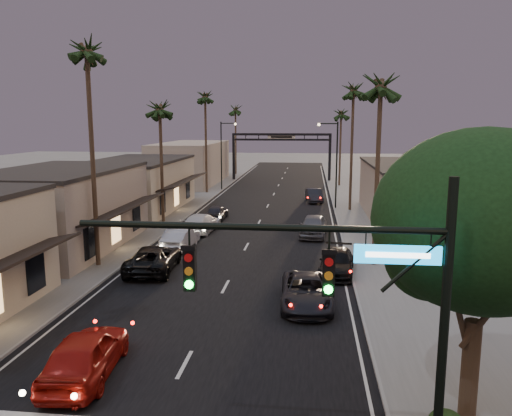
% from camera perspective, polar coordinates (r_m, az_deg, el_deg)
% --- Properties ---
extents(ground, '(200.00, 200.00, 0.00)m').
position_cam_1_polar(ground, '(48.03, 0.73, -0.95)').
color(ground, slate).
rests_on(ground, ground).
extents(road, '(14.00, 120.00, 0.02)m').
position_cam_1_polar(road, '(52.92, 1.26, 0.06)').
color(road, black).
rests_on(road, ground).
extents(sidewalk_left, '(5.00, 92.00, 0.12)m').
position_cam_1_polar(sidewalk_left, '(61.26, -7.05, 1.37)').
color(sidewalk_left, slate).
rests_on(sidewalk_left, ground).
extents(sidewalk_right, '(5.00, 92.00, 0.12)m').
position_cam_1_polar(sidewalk_right, '(59.84, 10.95, 1.07)').
color(sidewalk_right, slate).
rests_on(sidewalk_right, ground).
extents(storefront_mid, '(8.00, 14.00, 5.50)m').
position_cam_1_polar(storefront_mid, '(37.86, -21.45, -0.31)').
color(storefront_mid, gray).
rests_on(storefront_mid, ground).
extents(storefront_far, '(8.00, 16.00, 5.00)m').
position_cam_1_polar(storefront_far, '(52.42, -13.35, 2.46)').
color(storefront_far, '#B8AA8C').
rests_on(storefront_far, ground).
extents(storefront_dist, '(8.00, 20.00, 6.00)m').
position_cam_1_polar(storefront_dist, '(74.31, -7.43, 5.12)').
color(storefront_dist, gray).
rests_on(storefront_dist, ground).
extents(building_right, '(8.00, 18.00, 5.00)m').
position_cam_1_polar(building_right, '(48.34, 17.50, 1.67)').
color(building_right, gray).
rests_on(building_right, ground).
extents(traffic_signal, '(8.51, 0.22, 7.80)m').
position_cam_1_polar(traffic_signal, '(11.68, 11.65, -9.72)').
color(traffic_signal, black).
rests_on(traffic_signal, ground).
extents(corner_tree, '(6.20, 6.20, 8.80)m').
position_cam_1_polar(corner_tree, '(15.52, 24.66, -2.13)').
color(corner_tree, '#38281C').
rests_on(corner_tree, ground).
extents(arch, '(15.20, 0.40, 7.27)m').
position_cam_1_polar(arch, '(77.17, 2.92, 7.24)').
color(arch, black).
rests_on(arch, ground).
extents(streetlight_right, '(2.13, 0.30, 9.00)m').
position_cam_1_polar(streetlight_right, '(52.14, 8.91, 5.69)').
color(streetlight_right, black).
rests_on(streetlight_right, ground).
extents(streetlight_left, '(2.13, 0.30, 9.00)m').
position_cam_1_polar(streetlight_left, '(66.07, -3.75, 6.63)').
color(streetlight_left, black).
rests_on(streetlight_left, ground).
extents(palm_lb, '(3.20, 3.20, 15.20)m').
position_cam_1_polar(palm_lb, '(32.12, -18.84, 17.23)').
color(palm_lb, '#38281C').
rests_on(palm_lb, ground).
extents(palm_lc, '(3.20, 3.20, 12.20)m').
position_cam_1_polar(palm_lc, '(44.96, -10.96, 11.56)').
color(palm_lc, '#38281C').
rests_on(palm_lc, ground).
extents(palm_ld, '(3.20, 3.20, 14.20)m').
position_cam_1_polar(palm_ld, '(63.44, -5.84, 12.87)').
color(palm_ld, '#38281C').
rests_on(palm_ld, ground).
extents(palm_ra, '(3.20, 3.20, 13.20)m').
position_cam_1_polar(palm_ra, '(31.33, 14.11, 14.08)').
color(palm_ra, '#38281C').
rests_on(palm_ra, ground).
extents(palm_rb, '(3.20, 3.20, 14.20)m').
position_cam_1_polar(palm_rb, '(51.24, 11.11, 13.49)').
color(palm_rb, '#38281C').
rests_on(palm_rb, ground).
extents(palm_rc, '(3.20, 3.20, 12.20)m').
position_cam_1_polar(palm_rc, '(71.10, 9.72, 10.88)').
color(palm_rc, '#38281C').
rests_on(palm_rc, ground).
extents(palm_far, '(3.20, 3.20, 13.20)m').
position_cam_1_polar(palm_far, '(85.97, -2.37, 11.44)').
color(palm_far, '#38281C').
rests_on(palm_far, ground).
extents(oncoming_red, '(2.49, 5.21, 1.72)m').
position_cam_1_polar(oncoming_red, '(19.33, -18.90, -15.49)').
color(oncoming_red, '#9A120B').
rests_on(oncoming_red, ground).
extents(oncoming_pickup, '(3.00, 5.83, 1.57)m').
position_cam_1_polar(oncoming_pickup, '(31.02, -11.62, -5.66)').
color(oncoming_pickup, black).
rests_on(oncoming_pickup, ground).
extents(oncoming_silver, '(1.85, 4.68, 1.51)m').
position_cam_1_polar(oncoming_silver, '(36.08, -8.64, -3.44)').
color(oncoming_silver, '#ACADB2').
rests_on(oncoming_silver, ground).
extents(oncoming_white, '(2.71, 5.51, 1.54)m').
position_cam_1_polar(oncoming_white, '(41.23, -6.29, -1.71)').
color(oncoming_white, silver).
rests_on(oncoming_white, ground).
extents(oncoming_dgrey, '(1.68, 4.02, 1.36)m').
position_cam_1_polar(oncoming_dgrey, '(46.48, -4.49, -0.49)').
color(oncoming_dgrey, black).
rests_on(oncoming_dgrey, ground).
extents(curbside_near, '(2.66, 5.42, 1.48)m').
position_cam_1_polar(curbside_near, '(24.96, 5.77, -9.45)').
color(curbside_near, black).
rests_on(curbside_near, ground).
extents(curbside_black, '(2.44, 5.03, 1.41)m').
position_cam_1_polar(curbside_black, '(30.26, 9.21, -6.14)').
color(curbside_black, black).
rests_on(curbside_black, ground).
extents(curbside_grey, '(2.37, 5.05, 1.67)m').
position_cam_1_polar(curbside_grey, '(39.77, 6.58, -2.04)').
color(curbside_grey, '#56575C').
rests_on(curbside_grey, ground).
extents(curbside_far, '(2.11, 4.69, 1.50)m').
position_cam_1_polar(curbside_far, '(56.79, 6.65, 1.42)').
color(curbside_far, black).
rests_on(curbside_far, ground).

